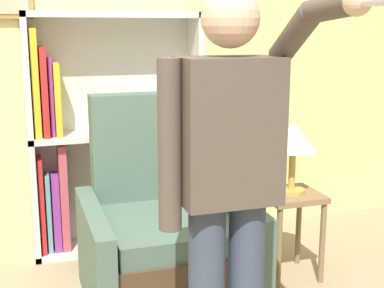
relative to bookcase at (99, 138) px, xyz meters
name	(u,v)px	position (x,y,z in m)	size (l,w,h in m)	color
wall_back	(74,51)	(-0.12, 0.16, 0.59)	(8.00, 0.11, 2.80)	#DBCC84
bookcase	(99,138)	(0.00, 0.00, 0.00)	(1.20, 0.28, 1.67)	silver
armchair	(164,239)	(0.24, -0.83, -0.46)	(0.93, 0.92, 1.18)	#4C3823
person_standing	(229,181)	(0.26, -1.80, 0.16)	(0.54, 0.78, 1.71)	#384256
side_table	(290,211)	(1.07, -0.82, -0.38)	(0.35, 0.35, 0.56)	#846647
table_lamp	(293,140)	(1.07, -0.82, 0.08)	(0.29, 0.29, 0.45)	gold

